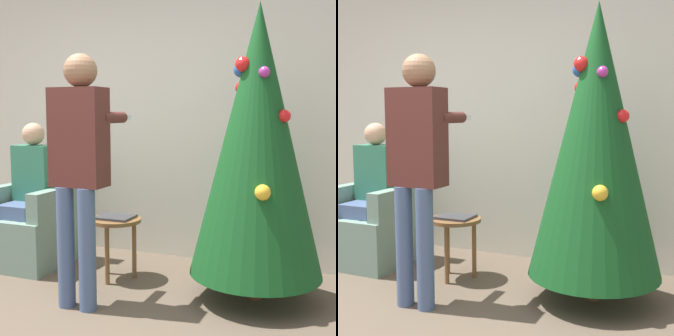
% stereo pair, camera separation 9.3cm
% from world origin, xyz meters
% --- Properties ---
extents(wall_back, '(8.00, 0.06, 2.70)m').
position_xyz_m(wall_back, '(0.00, 2.23, 1.35)').
color(wall_back, beige).
rests_on(wall_back, ground_plane).
extents(christmas_tree, '(0.95, 0.95, 2.11)m').
position_xyz_m(christmas_tree, '(1.14, 1.44, 1.15)').
color(christmas_tree, brown).
rests_on(christmas_tree, ground_plane).
extents(armchair, '(0.67, 0.68, 0.94)m').
position_xyz_m(armchair, '(-0.90, 1.53, 0.34)').
color(armchair, gray).
rests_on(armchair, ground_plane).
extents(person_seated, '(0.36, 0.46, 1.27)m').
position_xyz_m(person_seated, '(-0.90, 1.51, 0.70)').
color(person_seated, '#475B84').
rests_on(person_seated, ground_plane).
extents(person_standing, '(0.40, 0.57, 1.75)m').
position_xyz_m(person_standing, '(0.03, 0.87, 1.05)').
color(person_standing, '#475B84').
rests_on(person_standing, ground_plane).
extents(side_stool, '(0.42, 0.42, 0.50)m').
position_xyz_m(side_stool, '(0.00, 1.44, 0.42)').
color(side_stool, brown).
rests_on(side_stool, ground_plane).
extents(laptop, '(0.29, 0.24, 0.02)m').
position_xyz_m(laptop, '(0.00, 1.44, 0.51)').
color(laptop, '#38383D').
rests_on(laptop, side_stool).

